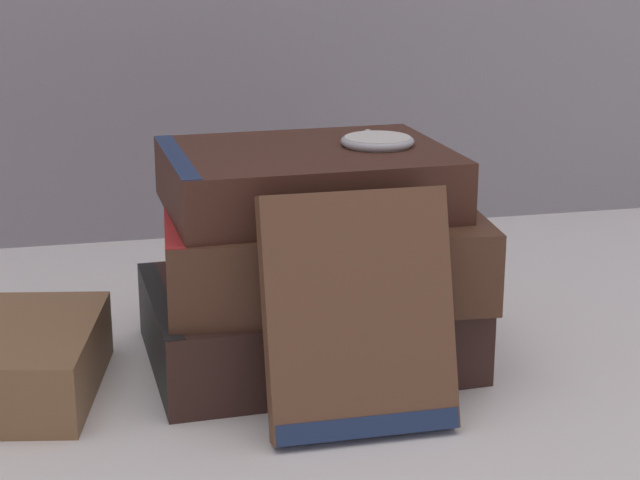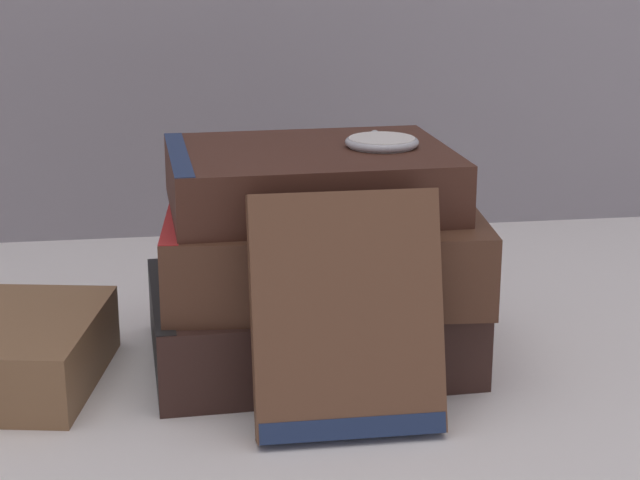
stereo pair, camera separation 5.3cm
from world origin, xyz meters
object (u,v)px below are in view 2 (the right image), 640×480
book_flat_bottom (300,322)px  book_leaning_front (347,323)px  book_flat_top (302,179)px  pocket_watch (382,142)px  reading_glasses (225,288)px  book_flat_middle (315,251)px

book_flat_bottom → book_leaning_front: 0.11m
book_flat_top → book_leaning_front: size_ratio=1.34×
book_flat_top → pocket_watch: bearing=-0.9°
book_leaning_front → pocket_watch: bearing=69.6°
book_flat_bottom → book_flat_top: (0.00, 0.01, 0.10)m
book_flat_top → reading_glasses: 0.19m
book_flat_bottom → book_leaning_front: (0.01, -0.11, 0.04)m
book_flat_bottom → reading_glasses: book_flat_bottom is taller
pocket_watch → book_flat_bottom: bearing=-173.3°
book_flat_bottom → book_flat_middle: size_ratio=1.00×
book_flat_middle → book_flat_top: size_ratio=1.14×
book_flat_middle → book_flat_top: book_flat_top is taller
book_flat_middle → book_leaning_front: book_leaning_front is taller
book_flat_middle → book_leaning_front: bearing=-82.9°
book_flat_top → pocket_watch: size_ratio=3.61×
reading_glasses → book_flat_bottom: bearing=-81.3°
book_flat_top → pocket_watch: 0.06m
book_flat_bottom → reading_glasses: bearing=103.9°
book_flat_bottom → book_flat_top: bearing=65.7°
book_flat_middle → pocket_watch: (0.05, 0.01, 0.07)m
book_flat_bottom → book_flat_top: 0.10m
pocket_watch → reading_glasses: pocket_watch is taller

